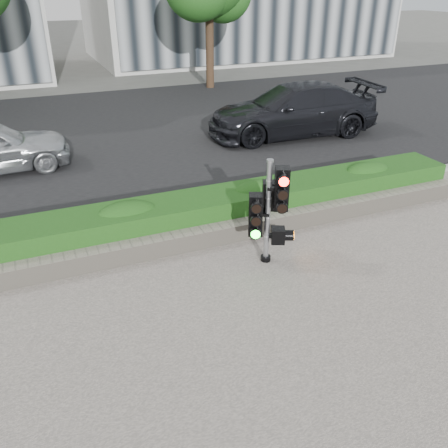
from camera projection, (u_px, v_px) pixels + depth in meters
name	position (u px, v px, depth m)	size (l,w,h in m)	color
ground	(245.00, 304.00, 7.32)	(120.00, 120.00, 0.00)	#51514C
sidewalk	(340.00, 428.00, 5.26)	(16.00, 11.00, 0.03)	#9E9389
road	(115.00, 132.00, 15.49)	(60.00, 13.00, 0.02)	black
curb	(181.00, 216.00, 9.87)	(60.00, 0.25, 0.12)	gray
stone_wall	(201.00, 237.00, 8.78)	(12.00, 0.32, 0.34)	gray
hedge	(190.00, 215.00, 9.23)	(12.00, 1.00, 0.68)	#377C26
traffic_signal	(269.00, 207.00, 7.93)	(0.70, 0.59, 1.88)	black
car_dark	(293.00, 110.00, 14.86)	(2.20, 5.40, 1.57)	black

